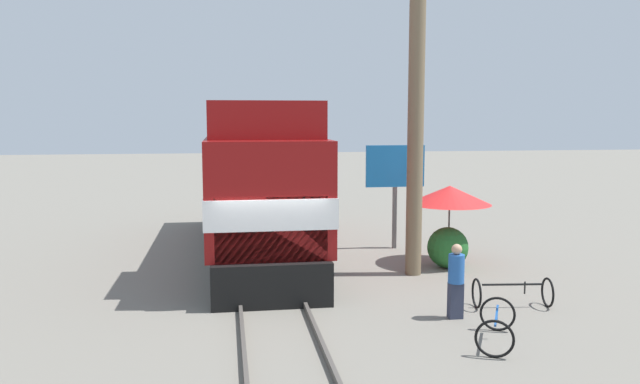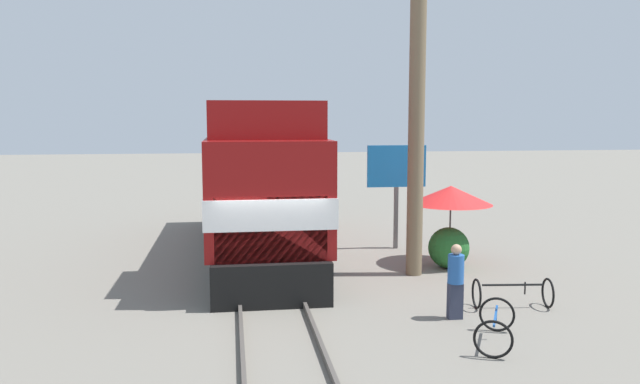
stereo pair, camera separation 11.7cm
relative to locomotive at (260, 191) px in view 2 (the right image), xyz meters
name	(u,v)px [view 2 (the right image)]	position (x,y,z in m)	size (l,w,h in m)	color
ground_plane	(270,296)	(0.00, -4.61, -2.00)	(120.00, 120.00, 0.00)	slate
rail_near	(239,294)	(-0.72, -4.61, -1.92)	(0.08, 30.06, 0.15)	#4C4742
rail_far	(300,292)	(0.72, -4.61, -1.92)	(0.08, 30.06, 0.15)	#4C4742
locomotive	(260,191)	(0.00, 0.00, 0.00)	(3.01, 12.10, 4.63)	black
utility_pole	(417,76)	(4.01, -3.07, 3.33)	(1.80, 0.43, 10.55)	#726047
vendor_umbrella	(451,195)	(5.40, -2.02, 0.02)	(2.38, 2.38, 2.29)	#4C4C4C
billboard_sign	(397,173)	(4.40, 0.29, 0.48)	(1.92, 0.12, 3.35)	#595959
shrub_cluster	(449,248)	(5.20, -2.50, -1.42)	(1.16, 1.16, 1.16)	#236028
person_bystander	(456,279)	(3.79, -6.82, -1.13)	(0.34, 0.34, 1.61)	#2D3347
bicycle	(512,293)	(5.32, -6.30, -1.65)	(1.73, 0.85, 0.67)	black
bicycle_spare	(495,326)	(4.00, -8.37, -1.64)	(1.31, 1.68, 0.70)	black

